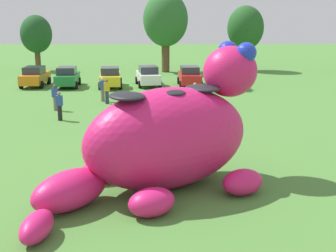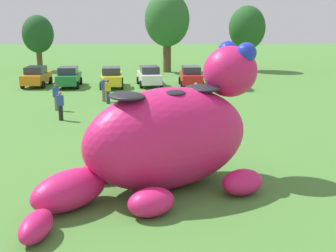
{
  "view_description": "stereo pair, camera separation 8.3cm",
  "coord_description": "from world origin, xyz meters",
  "views": [
    {
      "loc": [
        1.23,
        -16.14,
        6.11
      ],
      "look_at": [
        1.43,
        0.68,
        2.01
      ],
      "focal_mm": 49.45,
      "sensor_mm": 36.0,
      "label": 1
    },
    {
      "loc": [
        1.32,
        -16.15,
        6.11
      ],
      "look_at": [
        1.43,
        0.68,
        2.01
      ],
      "focal_mm": 49.45,
      "sensor_mm": 36.0,
      "label": 2
    }
  ],
  "objects": [
    {
      "name": "ground_plane",
      "position": [
        0.0,
        0.0,
        0.0
      ],
      "size": [
        160.0,
        160.0,
        0.0
      ],
      "primitive_type": "plane",
      "color": "#4C8438"
    },
    {
      "name": "giant_inflatable_creature",
      "position": [
        1.42,
        -0.34,
        1.87
      ],
      "size": [
        8.35,
        8.43,
        5.1
      ],
      "color": "#E01E6B",
      "rests_on": "ground"
    },
    {
      "name": "car_orange",
      "position": [
        -9.74,
        23.5,
        0.86
      ],
      "size": [
        1.97,
        4.12,
        1.72
      ],
      "color": "orange",
      "rests_on": "ground"
    },
    {
      "name": "car_green",
      "position": [
        -6.9,
        23.16,
        0.86
      ],
      "size": [
        2.16,
        4.21,
        1.72
      ],
      "color": "#1E7238",
      "rests_on": "ground"
    },
    {
      "name": "car_yellow",
      "position": [
        -3.21,
        22.91,
        0.86
      ],
      "size": [
        2.22,
        4.24,
        1.72
      ],
      "color": "yellow",
      "rests_on": "ground"
    },
    {
      "name": "car_white",
      "position": [
        -0.03,
        23.71,
        0.86
      ],
      "size": [
        2.41,
        4.32,
        1.72
      ],
      "color": "white",
      "rests_on": "ground"
    },
    {
      "name": "car_red",
      "position": [
        3.56,
        23.54,
        0.86
      ],
      "size": [
        2.05,
        4.16,
        1.72
      ],
      "color": "red",
      "rests_on": "ground"
    },
    {
      "name": "car_silver",
      "position": [
        6.68,
        22.55,
        0.86
      ],
      "size": [
        2.21,
        4.23,
        1.72
      ],
      "color": "#B7BABF",
      "rests_on": "ground"
    },
    {
      "name": "tree_left",
      "position": [
        -12.42,
        34.78,
        3.91
      ],
      "size": [
        3.37,
        3.37,
        5.98
      ],
      "color": "brown",
      "rests_on": "ground"
    },
    {
      "name": "tree_mid_left",
      "position": [
        1.54,
        33.47,
        5.46
      ],
      "size": [
        4.7,
        4.7,
        8.35
      ],
      "color": "brown",
      "rests_on": "ground"
    },
    {
      "name": "tree_centre_left",
      "position": [
        10.18,
        34.65,
        4.55
      ],
      "size": [
        3.92,
        3.92,
        6.96
      ],
      "color": "brown",
      "rests_on": "ground"
    },
    {
      "name": "spectator_near_inflatable",
      "position": [
        -4.8,
        10.39,
        0.85
      ],
      "size": [
        0.38,
        0.26,
        1.71
      ],
      "color": "black",
      "rests_on": "ground"
    },
    {
      "name": "spectator_mid_field",
      "position": [
        -5.7,
        13.26,
        0.85
      ],
      "size": [
        0.38,
        0.26,
        1.71
      ],
      "color": "#726656",
      "rests_on": "ground"
    },
    {
      "name": "spectator_by_cars",
      "position": [
        3.34,
        13.82,
        0.85
      ],
      "size": [
        0.38,
        0.26,
        1.71
      ],
      "color": "black",
      "rests_on": "ground"
    },
    {
      "name": "spectator_wandering",
      "position": [
        -3.04,
        16.41,
        0.85
      ],
      "size": [
        0.38,
        0.26,
        1.71
      ],
      "color": "#726656",
      "rests_on": "ground"
    },
    {
      "name": "spectator_far_side",
      "position": [
        -2.64,
        15.55,
        0.85
      ],
      "size": [
        0.38,
        0.26,
        1.71
      ],
      "color": "#2D334C",
      "rests_on": "ground"
    }
  ]
}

